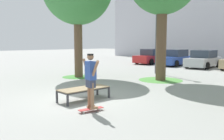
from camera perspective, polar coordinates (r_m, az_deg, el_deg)
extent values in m
plane|color=#999993|center=(9.01, -7.29, -7.02)|extent=(120.00, 120.00, 0.00)
cube|color=#38383D|center=(9.65, -3.55, -4.92)|extent=(0.06, 0.06, 0.38)
cube|color=#38383D|center=(9.13, -0.76, -5.57)|extent=(0.06, 0.06, 0.38)
cube|color=#38383D|center=(8.64, -13.11, -6.44)|extent=(0.06, 0.06, 0.38)
cube|color=#38383D|center=(8.05, -10.62, -7.33)|extent=(0.06, 0.06, 0.38)
cylinder|color=#38383D|center=(9.07, -8.08, -4.33)|extent=(0.17, 1.90, 0.05)
cylinder|color=#38383D|center=(8.51, -5.39, -5.01)|extent=(0.17, 1.90, 0.05)
cylinder|color=#38383D|center=(9.35, -2.20, -3.95)|extent=(0.76, 0.10, 0.05)
cylinder|color=#38383D|center=(8.29, -11.95, -5.43)|extent=(0.76, 0.10, 0.05)
cube|color=#847051|center=(8.78, -6.78, -4.40)|extent=(0.88, 1.94, 0.03)
cube|color=#B23333|center=(7.42, -5.10, -9.29)|extent=(0.39, 0.82, 0.02)
cylinder|color=silver|center=(7.62, -3.46, -9.28)|extent=(0.04, 0.06, 0.06)
cylinder|color=silver|center=(7.50, -2.90, -9.54)|extent=(0.04, 0.06, 0.06)
cylinder|color=silver|center=(7.38, -7.32, -9.85)|extent=(0.04, 0.06, 0.06)
cylinder|color=silver|center=(7.25, -6.82, -10.14)|extent=(0.04, 0.06, 0.06)
cylinder|color=#8E6647|center=(7.40, -5.48, -5.99)|extent=(0.11, 0.11, 0.82)
cube|color=#99704C|center=(7.51, -5.11, -8.74)|extent=(0.16, 0.26, 0.07)
cylinder|color=#8E6647|center=(7.23, -4.77, -6.28)|extent=(0.11, 0.11, 0.82)
cube|color=#99704C|center=(7.34, -4.39, -9.10)|extent=(0.16, 0.26, 0.07)
cube|color=#33384C|center=(7.24, -5.16, -3.25)|extent=(0.34, 0.27, 0.24)
cube|color=#2D4C99|center=(7.19, -5.19, -0.10)|extent=(0.40, 0.30, 0.56)
cylinder|color=#8E6647|center=(7.44, -6.25, 0.71)|extent=(0.41, 0.18, 0.52)
cylinder|color=#8E6647|center=(6.91, -4.07, 0.29)|extent=(0.41, 0.18, 0.52)
sphere|color=#8E6647|center=(7.15, -5.23, 3.17)|extent=(0.20, 0.20, 0.20)
cylinder|color=black|center=(7.15, -5.23, 3.73)|extent=(0.19, 0.19, 0.05)
cylinder|color=brown|center=(14.79, -8.09, 5.31)|extent=(0.51, 0.51, 3.62)
cylinder|color=#47893D|center=(14.94, -7.98, -1.63)|extent=(2.04, 2.04, 0.01)
cylinder|color=brown|center=(13.65, 11.76, 6.04)|extent=(0.57, 0.57, 4.05)
cylinder|color=#519342|center=(13.81, 11.57, -2.37)|extent=(2.48, 2.48, 0.01)
cube|color=red|center=(24.74, 9.41, 2.72)|extent=(1.78, 4.23, 0.70)
cube|color=#2D3847|center=(24.83, 9.63, 4.28)|extent=(1.60, 2.13, 0.64)
cylinder|color=black|center=(23.20, 9.40, 1.96)|extent=(0.23, 0.60, 0.60)
cylinder|color=black|center=(24.17, 6.02, 2.18)|extent=(0.23, 0.60, 0.60)
cylinder|color=black|center=(25.42, 12.62, 2.27)|extent=(0.23, 0.60, 0.60)
cylinder|color=black|center=(26.30, 9.41, 2.48)|extent=(0.23, 0.60, 0.60)
cube|color=#28479E|center=(23.17, 14.86, 2.34)|extent=(1.76, 4.22, 0.70)
cube|color=#2D3847|center=(23.27, 15.08, 4.00)|extent=(1.59, 2.12, 0.64)
cylinder|color=black|center=(21.64, 15.22, 1.49)|extent=(0.23, 0.60, 0.60)
cylinder|color=black|center=(22.47, 11.37, 1.77)|extent=(0.23, 0.60, 0.60)
cylinder|color=black|center=(23.97, 18.10, 1.86)|extent=(0.23, 0.60, 0.60)
cylinder|color=black|center=(24.73, 14.52, 2.11)|extent=(0.23, 0.60, 0.60)
cube|color=#B7BABF|center=(21.86, 21.05, 1.89)|extent=(1.79, 4.24, 0.70)
cube|color=#2D3847|center=(21.96, 21.27, 3.65)|extent=(1.61, 2.13, 0.64)
cylinder|color=black|center=(20.36, 21.92, 0.95)|extent=(0.23, 0.60, 0.60)
cylinder|color=black|center=(21.01, 17.58, 1.28)|extent=(0.23, 0.60, 0.60)
cylinder|color=black|center=(22.82, 24.21, 1.40)|extent=(0.23, 0.60, 0.60)
cylinder|color=black|center=(23.40, 20.26, 1.68)|extent=(0.23, 0.60, 0.60)
cylinder|color=black|center=(20.44, 24.98, 0.83)|extent=(0.24, 0.61, 0.60)
cylinder|color=#4C4C51|center=(16.60, 10.62, 8.63)|extent=(0.12, 0.12, 5.50)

